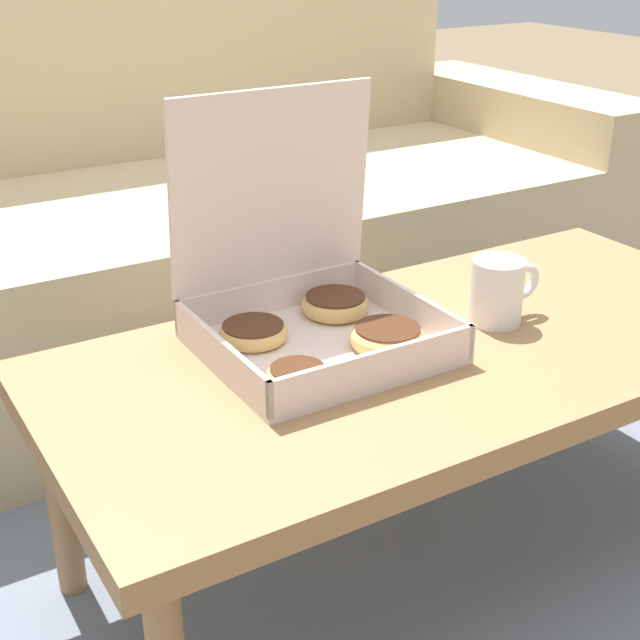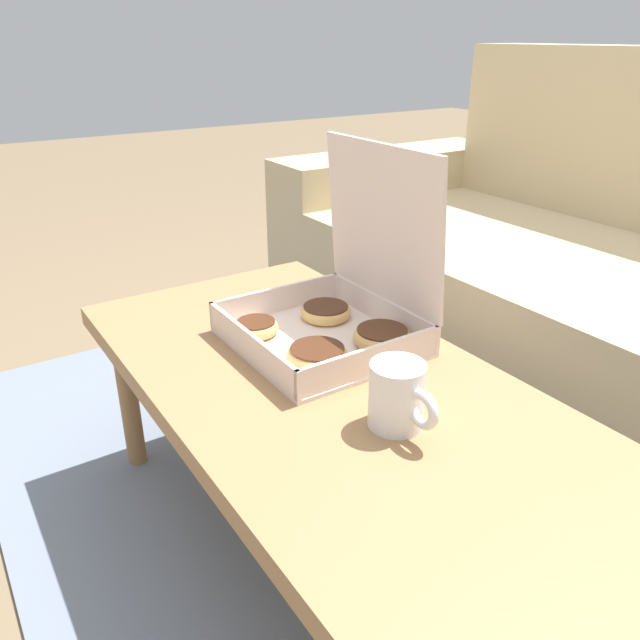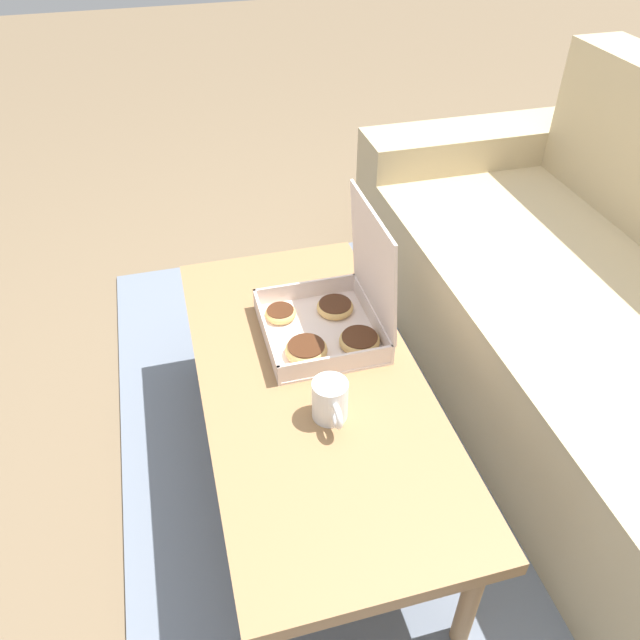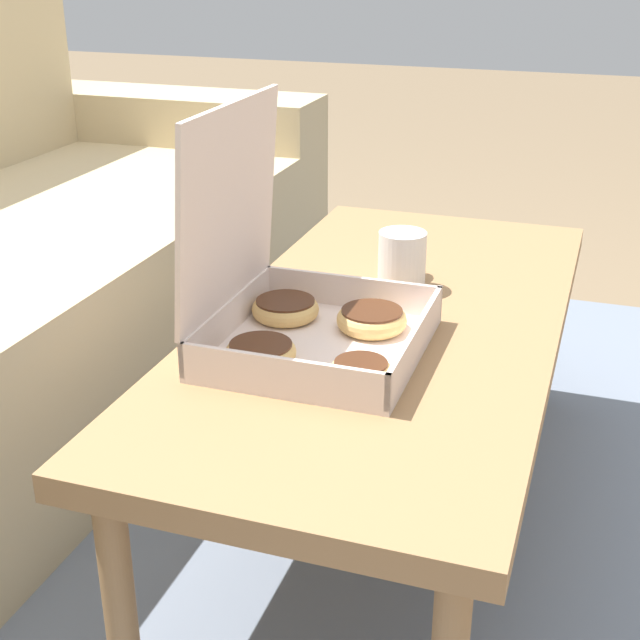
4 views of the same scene
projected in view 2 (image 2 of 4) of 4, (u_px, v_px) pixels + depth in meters
ground_plane at (389, 541)px, 1.29m from camera, size 12.00×12.00×0.00m
area_rug at (491, 487)px, 1.44m from camera, size 2.39×1.95×0.01m
coffee_table at (340, 409)px, 1.07m from camera, size 1.20×0.56×0.41m
pastry_box at (336, 312)px, 1.20m from camera, size 0.34×0.31×0.37m
coffee_mug at (398, 396)px, 0.94m from camera, size 0.13×0.09×0.10m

